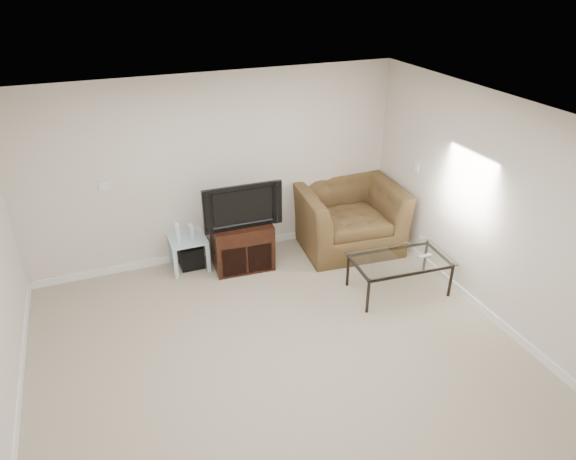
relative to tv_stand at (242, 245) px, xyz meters
name	(u,v)px	position (x,y,z in m)	size (l,w,h in m)	color
floor	(286,367)	(-0.18, -2.05, -0.32)	(5.00, 5.00, 0.00)	tan
ceiling	(285,129)	(-0.18, -2.05, 2.18)	(5.00, 5.00, 0.00)	white
wall_back	(216,170)	(-0.18, 0.45, 0.93)	(5.00, 0.02, 2.50)	silver
wall_right	(504,218)	(2.32, -2.05, 0.93)	(0.02, 5.00, 2.50)	silver
plate_back	(104,185)	(-1.58, 0.44, 0.93)	(0.12, 0.02, 0.12)	white
plate_right_switch	(417,167)	(2.31, -0.45, 0.93)	(0.02, 0.09, 0.13)	white
plate_right_outlet	(421,240)	(2.31, -0.75, -0.02)	(0.02, 0.08, 0.12)	white
tv_stand	(242,245)	(0.00, 0.00, 0.00)	(0.77, 0.53, 0.64)	black
dvd_player	(242,232)	(0.00, -0.04, 0.21)	(0.40, 0.28, 0.06)	black
television	(241,204)	(0.00, -0.03, 0.62)	(0.95, 0.19, 0.59)	black
side_table	(189,252)	(-0.68, 0.23, -0.09)	(0.47, 0.47, 0.45)	silver
subwoofer	(191,255)	(-0.65, 0.25, -0.16)	(0.31, 0.31, 0.31)	black
game_console	(178,232)	(-0.79, 0.21, 0.24)	(0.05, 0.15, 0.21)	white
game_case	(191,231)	(-0.62, 0.21, 0.22)	(0.05, 0.13, 0.18)	silver
recliner	(348,206)	(1.57, 0.00, 0.29)	(1.40, 0.91, 1.23)	brown
coffee_table	(399,275)	(1.62, -1.28, -0.09)	(1.19, 0.67, 0.46)	black
remote	(425,256)	(1.92, -1.36, 0.16)	(0.19, 0.05, 0.02)	#B2B2B7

